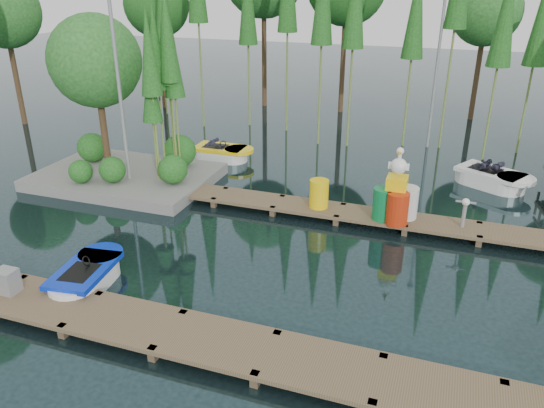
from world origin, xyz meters
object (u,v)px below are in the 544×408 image
(island, at_px, (114,92))
(boat_yellow_far, at_px, (221,153))
(boat_blue, at_px, (87,277))
(drum_cluster, at_px, (396,199))
(yellow_barrel, at_px, (319,194))
(utility_cabinet, at_px, (7,281))

(island, height_order, boat_yellow_far, island)
(boat_blue, height_order, drum_cluster, drum_cluster)
(island, distance_m, yellow_barrel, 8.05)
(yellow_barrel, bearing_deg, island, 174.09)
(island, relative_size, yellow_barrel, 7.62)
(island, distance_m, drum_cluster, 10.28)
(boat_blue, relative_size, yellow_barrel, 2.91)
(drum_cluster, bearing_deg, boat_yellow_far, 151.18)
(island, bearing_deg, boat_yellow_far, 51.64)
(boat_blue, xyz_separation_m, utility_cabinet, (-1.19, -1.20, 0.34))
(yellow_barrel, distance_m, drum_cluster, 2.37)
(utility_cabinet, relative_size, yellow_barrel, 0.64)
(island, xyz_separation_m, utility_cabinet, (2.18, -7.79, -2.60))
(boat_blue, bearing_deg, yellow_barrel, 46.36)
(island, distance_m, boat_yellow_far, 4.98)
(utility_cabinet, bearing_deg, island, 105.65)
(boat_blue, height_order, yellow_barrel, yellow_barrel)
(utility_cabinet, bearing_deg, boat_yellow_far, 88.31)
(yellow_barrel, relative_size, drum_cluster, 0.40)
(island, relative_size, boat_yellow_far, 2.61)
(utility_cabinet, xyz_separation_m, drum_cluster, (7.80, 6.84, 0.36))
(utility_cabinet, distance_m, drum_cluster, 10.38)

